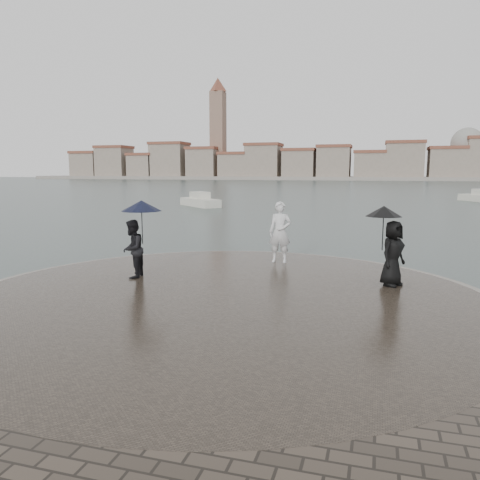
% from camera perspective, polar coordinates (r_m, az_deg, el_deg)
% --- Properties ---
extents(ground, '(400.00, 400.00, 0.00)m').
position_cam_1_polar(ground, '(7.72, -10.56, -15.85)').
color(ground, '#2B3835').
rests_on(ground, ground).
extents(kerb_ring, '(12.50, 12.50, 0.32)m').
position_cam_1_polar(kerb_ring, '(10.70, -1.99, -7.83)').
color(kerb_ring, gray).
rests_on(kerb_ring, ground).
extents(quay_tip, '(11.90, 11.90, 0.36)m').
position_cam_1_polar(quay_tip, '(10.70, -1.99, -7.72)').
color(quay_tip, '#2D261E').
rests_on(quay_tip, ground).
extents(statue, '(0.70, 0.47, 1.87)m').
position_cam_1_polar(statue, '(14.39, 4.91, 0.97)').
color(statue, silver).
rests_on(statue, quay_tip).
extents(visitor_left, '(1.14, 1.07, 2.04)m').
position_cam_1_polar(visitor_left, '(12.52, -12.64, 0.59)').
color(visitor_left, black).
rests_on(visitor_left, quay_tip).
extents(visitor_right, '(1.12, 1.02, 1.95)m').
position_cam_1_polar(visitor_right, '(11.98, 17.87, -0.34)').
color(visitor_right, black).
rests_on(visitor_right, quay_tip).
extents(far_skyline, '(260.00, 20.00, 37.00)m').
position_cam_1_polar(far_skyline, '(167.24, 13.37, 9.03)').
color(far_skyline, gray).
rests_on(far_skyline, ground).
extents(boats, '(41.38, 19.46, 1.50)m').
position_cam_1_polar(boats, '(46.10, 22.96, 4.30)').
color(boats, beige).
rests_on(boats, ground).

